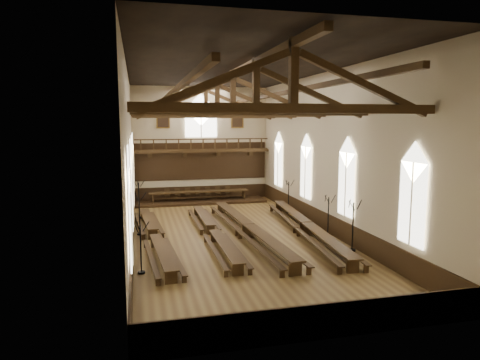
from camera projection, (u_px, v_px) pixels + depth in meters
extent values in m
plane|color=brown|center=(233.00, 236.00, 26.18)|extent=(26.00, 26.00, 0.00)
plane|color=#BAA58D|center=(201.00, 144.00, 38.03)|extent=(12.00, 0.00, 12.00)
plane|color=#BAA58D|center=(327.00, 185.00, 12.98)|extent=(12.00, 0.00, 12.00)
plane|color=#BAA58D|center=(129.00, 156.00, 24.11)|extent=(0.00, 26.00, 26.00)
plane|color=#BAA58D|center=(326.00, 153.00, 26.90)|extent=(0.00, 26.00, 26.00)
plane|color=black|center=(233.00, 68.00, 24.84)|extent=(26.00, 26.00, 0.00)
cube|color=black|center=(202.00, 193.00, 38.58)|extent=(11.90, 0.08, 1.20)
cube|color=black|center=(322.00, 321.00, 13.61)|extent=(11.90, 0.08, 1.20)
cube|color=black|center=(133.00, 232.00, 24.71)|extent=(0.08, 25.90, 1.20)
cube|color=black|center=(323.00, 221.00, 27.48)|extent=(0.08, 25.90, 1.20)
cube|color=white|center=(130.00, 218.00, 15.68)|extent=(0.05, 1.80, 3.60)
cube|color=white|center=(128.00, 170.00, 15.44)|extent=(0.05, 1.80, 1.80)
cylinder|color=#BAA58D|center=(131.00, 218.00, 15.69)|extent=(0.08, 0.08, 3.60)
cube|color=white|center=(132.00, 192.00, 21.46)|extent=(0.05, 1.80, 3.60)
cube|color=white|center=(130.00, 157.00, 21.22)|extent=(0.05, 1.80, 1.80)
cylinder|color=#BAA58D|center=(133.00, 192.00, 21.47)|extent=(0.08, 0.08, 3.60)
cube|color=white|center=(133.00, 178.00, 27.24)|extent=(0.05, 1.80, 3.60)
cube|color=white|center=(132.00, 149.00, 27.00)|extent=(0.05, 1.80, 1.80)
cylinder|color=#BAA58D|center=(133.00, 178.00, 27.25)|extent=(0.08, 0.08, 3.60)
cube|color=white|center=(133.00, 168.00, 33.02)|extent=(0.05, 1.80, 3.60)
cube|color=white|center=(132.00, 145.00, 32.78)|extent=(0.05, 1.80, 1.80)
cylinder|color=#BAA58D|center=(134.00, 168.00, 33.03)|extent=(0.08, 0.08, 3.60)
cube|color=white|center=(412.00, 204.00, 18.43)|extent=(0.05, 1.80, 3.60)
cube|color=white|center=(414.00, 162.00, 18.18)|extent=(0.05, 1.80, 1.80)
cylinder|color=#BAA58D|center=(411.00, 204.00, 18.42)|extent=(0.08, 0.08, 3.60)
cube|color=white|center=(346.00, 184.00, 24.20)|extent=(0.05, 1.80, 3.60)
cube|color=white|center=(347.00, 153.00, 23.96)|extent=(0.05, 1.80, 1.80)
cylinder|color=#BAA58D|center=(346.00, 184.00, 24.20)|extent=(0.08, 0.08, 3.60)
cube|color=white|center=(306.00, 172.00, 29.98)|extent=(0.05, 1.80, 3.60)
cube|color=white|center=(306.00, 147.00, 29.74)|extent=(0.05, 1.80, 1.80)
cylinder|color=#BAA58D|center=(305.00, 172.00, 29.98)|extent=(0.08, 0.08, 3.60)
cube|color=white|center=(278.00, 164.00, 35.76)|extent=(0.05, 1.80, 3.60)
cube|color=white|center=(279.00, 143.00, 35.52)|extent=(0.05, 1.80, 1.80)
cylinder|color=#BAA58D|center=(278.00, 164.00, 35.75)|extent=(0.08, 0.08, 3.60)
cube|color=white|center=(201.00, 123.00, 37.69)|extent=(2.80, 0.05, 2.40)
cube|color=white|center=(201.00, 110.00, 37.53)|extent=(2.80, 0.05, 2.80)
cylinder|color=#BAA58D|center=(201.00, 123.00, 37.65)|extent=(0.10, 0.10, 2.40)
cube|color=#3D2813|center=(202.00, 151.00, 37.48)|extent=(11.80, 1.20, 0.20)
cube|color=black|center=(201.00, 161.00, 38.18)|extent=(11.80, 0.10, 3.30)
cube|color=#3D2813|center=(203.00, 139.00, 36.82)|extent=(11.60, 0.12, 0.10)
cube|color=#3D2813|center=(203.00, 150.00, 36.94)|extent=(11.60, 0.12, 0.10)
cube|color=#3D2813|center=(150.00, 154.00, 36.86)|extent=(0.35, 0.40, 0.50)
cube|color=#3D2813|center=(185.00, 154.00, 37.55)|extent=(0.35, 0.40, 0.50)
cube|color=#3D2813|center=(218.00, 153.00, 38.25)|extent=(0.35, 0.40, 0.50)
cube|color=#3D2813|center=(251.00, 153.00, 38.95)|extent=(0.35, 0.40, 0.50)
cube|color=brown|center=(163.00, 120.00, 36.89)|extent=(1.15, 0.06, 1.45)
cube|color=black|center=(163.00, 120.00, 36.85)|extent=(0.95, 0.04, 1.25)
cube|color=brown|center=(237.00, 120.00, 38.43)|extent=(1.15, 0.06, 1.45)
cube|color=black|center=(237.00, 120.00, 38.39)|extent=(0.95, 0.04, 1.25)
cube|color=#3D2813|center=(293.00, 108.00, 15.55)|extent=(11.70, 0.35, 0.35)
cube|color=#3D2813|center=(294.00, 72.00, 15.38)|extent=(0.30, 0.30, 2.40)
cube|color=#3D2813|center=(215.00, 81.00, 14.76)|extent=(5.44, 0.26, 2.40)
cube|color=#3D2813|center=(365.00, 85.00, 16.10)|extent=(5.44, 0.26, 2.40)
cube|color=#3D2813|center=(256.00, 112.00, 20.37)|extent=(11.70, 0.35, 0.35)
cube|color=#3D2813|center=(256.00, 84.00, 20.19)|extent=(0.30, 0.30, 2.40)
cube|color=#3D2813|center=(196.00, 91.00, 19.58)|extent=(5.44, 0.26, 2.40)
cube|color=#3D2813|center=(313.00, 93.00, 20.92)|extent=(5.44, 0.26, 2.40)
cube|color=#3D2813|center=(233.00, 114.00, 25.19)|extent=(11.70, 0.35, 0.35)
cube|color=#3D2813|center=(233.00, 91.00, 25.01)|extent=(0.30, 0.30, 2.40)
cube|color=#3D2813|center=(184.00, 97.00, 24.39)|extent=(5.44, 0.26, 2.40)
cube|color=#3D2813|center=(280.00, 99.00, 25.73)|extent=(5.44, 0.26, 2.40)
cube|color=#3D2813|center=(217.00, 115.00, 30.00)|extent=(11.70, 0.35, 0.35)
cube|color=#3D2813|center=(217.00, 96.00, 29.83)|extent=(0.30, 0.30, 2.40)
cube|color=#3D2813|center=(176.00, 102.00, 29.21)|extent=(5.44, 0.26, 2.40)
cube|color=#3D2813|center=(257.00, 102.00, 30.55)|extent=(5.44, 0.26, 2.40)
cube|color=#3D2813|center=(206.00, 116.00, 34.82)|extent=(11.70, 0.35, 0.35)
cube|color=#3D2813|center=(206.00, 100.00, 34.64)|extent=(0.30, 0.30, 2.40)
cube|color=#3D2813|center=(170.00, 104.00, 34.03)|extent=(5.44, 0.26, 2.40)
cube|color=#3D2813|center=(240.00, 105.00, 35.37)|extent=(5.44, 0.26, 2.40)
cube|color=#3D2813|center=(175.00, 90.00, 24.23)|extent=(0.25, 25.70, 0.25)
cube|color=#3D2813|center=(287.00, 92.00, 25.79)|extent=(0.25, 25.70, 0.25)
cube|color=#3D2813|center=(233.00, 74.00, 24.88)|extent=(0.30, 25.70, 0.30)
cube|color=#3D2813|center=(157.00, 251.00, 20.92)|extent=(1.05, 6.37, 0.07)
cube|color=#3D2813|center=(160.00, 278.00, 18.22)|extent=(0.54, 0.11, 0.61)
cube|color=#3D2813|center=(155.00, 242.00, 23.72)|extent=(0.54, 0.11, 0.61)
cube|color=#3D2813|center=(157.00, 259.00, 20.98)|extent=(0.45, 5.61, 0.07)
cube|color=#3D2813|center=(145.00, 257.00, 20.79)|extent=(0.67, 6.35, 0.05)
cube|color=#3D2813|center=(147.00, 283.00, 18.03)|extent=(0.21, 0.08, 0.35)
cube|color=#3D2813|center=(144.00, 245.00, 23.61)|extent=(0.21, 0.08, 0.35)
cube|color=#3D2813|center=(169.00, 255.00, 21.13)|extent=(0.67, 6.35, 0.05)
cube|color=#3D2813|center=(174.00, 280.00, 18.36)|extent=(0.21, 0.08, 0.35)
cube|color=#3D2813|center=(165.00, 243.00, 23.95)|extent=(0.21, 0.08, 0.35)
cube|color=#3D2813|center=(152.00, 218.00, 28.05)|extent=(1.05, 6.37, 0.07)
cube|color=#3D2813|center=(153.00, 234.00, 25.35)|extent=(0.54, 0.11, 0.61)
cube|color=#3D2813|center=(150.00, 214.00, 30.85)|extent=(0.54, 0.11, 0.61)
cube|color=#3D2813|center=(152.00, 224.00, 28.11)|extent=(0.45, 5.61, 0.07)
cube|color=#3D2813|center=(143.00, 223.00, 27.92)|extent=(0.67, 6.35, 0.05)
cube|color=#3D2813|center=(144.00, 237.00, 25.15)|extent=(0.21, 0.08, 0.35)
cube|color=#3D2813|center=(142.00, 216.00, 30.74)|extent=(0.21, 0.08, 0.35)
cube|color=#3D2813|center=(160.00, 222.00, 28.25)|extent=(0.67, 6.35, 0.05)
cube|color=#3D2813|center=(163.00, 236.00, 25.49)|extent=(0.21, 0.08, 0.35)
cube|color=#3D2813|center=(158.00, 215.00, 31.07)|extent=(0.21, 0.08, 0.35)
cube|color=#3D2813|center=(225.00, 245.00, 21.98)|extent=(0.63, 6.30, 0.07)
cube|color=#3D2813|center=(238.00, 269.00, 19.29)|extent=(0.54, 0.07, 0.60)
cube|color=#3D2813|center=(215.00, 237.00, 24.76)|extent=(0.54, 0.07, 0.60)
cube|color=#3D2813|center=(225.00, 253.00, 22.03)|extent=(0.07, 5.58, 0.07)
cube|color=#3D2813|center=(215.00, 251.00, 21.88)|extent=(0.25, 6.30, 0.05)
cube|color=#3D2813|center=(226.00, 274.00, 19.14)|extent=(0.20, 0.06, 0.35)
cube|color=#3D2813|center=(206.00, 239.00, 24.69)|extent=(0.20, 0.06, 0.35)
cube|color=#3D2813|center=(236.00, 249.00, 22.14)|extent=(0.25, 6.30, 0.05)
cube|color=#3D2813|center=(250.00, 271.00, 19.40)|extent=(0.20, 0.06, 0.35)
cube|color=#3D2813|center=(225.00, 238.00, 24.95)|extent=(0.20, 0.06, 0.35)
cube|color=#3D2813|center=(203.00, 215.00, 29.11)|extent=(0.63, 6.30, 0.07)
cube|color=#3D2813|center=(210.00, 230.00, 26.42)|extent=(0.54, 0.07, 0.60)
cube|color=#3D2813|center=(198.00, 211.00, 31.88)|extent=(0.54, 0.07, 0.60)
cube|color=#3D2813|center=(203.00, 221.00, 29.16)|extent=(0.07, 5.58, 0.07)
cube|color=#3D2813|center=(195.00, 219.00, 29.01)|extent=(0.25, 6.30, 0.05)
cube|color=#3D2813|center=(202.00, 232.00, 26.26)|extent=(0.20, 0.06, 0.35)
cube|color=#3D2813|center=(190.00, 213.00, 31.81)|extent=(0.20, 0.06, 0.35)
cube|color=#3D2813|center=(212.00, 218.00, 29.27)|extent=(0.25, 6.30, 0.05)
cube|color=#3D2813|center=(219.00, 231.00, 26.52)|extent=(0.20, 0.06, 0.35)
cube|color=#3D2813|center=(205.00, 212.00, 32.07)|extent=(0.20, 0.06, 0.35)
cube|color=#3D2813|center=(267.00, 241.00, 22.33)|extent=(1.06, 7.38, 0.08)
cube|color=#3D2813|center=(288.00, 269.00, 19.19)|extent=(0.63, 0.11, 0.70)
cube|color=#3D2813|center=(250.00, 232.00, 25.57)|extent=(0.63, 0.11, 0.70)
cube|color=#3D2813|center=(267.00, 250.00, 22.39)|extent=(0.37, 6.51, 0.08)
cube|color=#3D2813|center=(255.00, 248.00, 22.19)|extent=(0.62, 7.36, 0.06)
cube|color=#3D2813|center=(275.00, 274.00, 18.98)|extent=(0.24, 0.08, 0.41)
cube|color=#3D2813|center=(240.00, 235.00, 25.46)|extent=(0.24, 0.08, 0.41)
cube|color=#3D2813|center=(278.00, 246.00, 22.55)|extent=(0.62, 7.36, 0.06)
cube|color=#3D2813|center=(302.00, 271.00, 19.34)|extent=(0.24, 0.08, 0.41)
cube|color=#3D2813|center=(260.00, 234.00, 25.82)|extent=(0.24, 0.08, 0.41)
cube|color=#3D2813|center=(235.00, 212.00, 29.45)|extent=(1.06, 7.38, 0.08)
cube|color=#3D2813|center=(247.00, 229.00, 26.32)|extent=(0.63, 0.11, 0.70)
cube|color=#3D2813|center=(225.00, 208.00, 32.69)|extent=(0.63, 0.11, 0.70)
cube|color=#3D2813|center=(235.00, 219.00, 29.52)|extent=(0.37, 6.51, 0.08)
cube|color=#3D2813|center=(226.00, 217.00, 29.32)|extent=(0.62, 7.36, 0.06)
cube|color=#3D2813|center=(237.00, 233.00, 26.11)|extent=(0.24, 0.08, 0.41)
cube|color=#3D2813|center=(217.00, 211.00, 32.58)|extent=(0.24, 0.08, 0.41)
cube|color=#3D2813|center=(244.00, 216.00, 29.67)|extent=(0.62, 7.36, 0.06)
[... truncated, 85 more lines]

